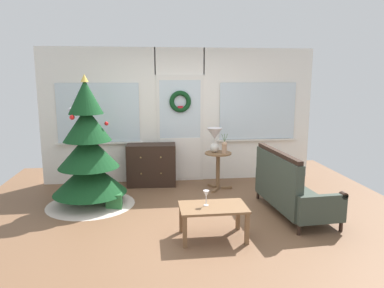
{
  "coord_description": "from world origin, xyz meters",
  "views": [
    {
      "loc": [
        -0.6,
        -4.84,
        2.01
      ],
      "look_at": [
        0.05,
        0.55,
        1.0
      ],
      "focal_mm": 33.88,
      "sensor_mm": 36.0,
      "label": 1
    }
  ],
  "objects": [
    {
      "name": "gift_box",
      "position": [
        -1.16,
        0.61,
        0.12
      ],
      "size": [
        0.24,
        0.22,
        0.24
      ],
      "primitive_type": "cube",
      "color": "#266633",
      "rests_on": "ground"
    },
    {
      "name": "dresser_cabinet",
      "position": [
        -0.57,
        1.79,
        0.39
      ],
      "size": [
        0.92,
        0.48,
        0.78
      ],
      "color": "black",
      "rests_on": "ground"
    },
    {
      "name": "settee_sofa",
      "position": [
        1.43,
        0.08,
        0.38
      ],
      "size": [
        0.81,
        1.6,
        0.96
      ],
      "color": "black",
      "rests_on": "ground"
    },
    {
      "name": "coffee_table",
      "position": [
        0.18,
        -0.61,
        0.36
      ],
      "size": [
        0.84,
        0.53,
        0.42
      ],
      "color": "brown",
      "rests_on": "ground"
    },
    {
      "name": "wine_glass",
      "position": [
        0.09,
        -0.57,
        0.56
      ],
      "size": [
        0.08,
        0.08,
        0.2
      ],
      "color": "silver",
      "rests_on": "coffee_table"
    },
    {
      "name": "ground_plane",
      "position": [
        0.0,
        0.0,
        0.0
      ],
      "size": [
        6.76,
        6.76,
        0.0
      ],
      "primitive_type": "plane",
      "color": "brown"
    },
    {
      "name": "table_lamp",
      "position": [
        0.56,
        1.43,
        0.96
      ],
      "size": [
        0.28,
        0.28,
        0.44
      ],
      "color": "silver",
      "rests_on": "side_table"
    },
    {
      "name": "side_table",
      "position": [
        0.62,
        1.39,
        0.48
      ],
      "size": [
        0.5,
        0.48,
        0.68
      ],
      "color": "brown",
      "rests_on": "ground"
    },
    {
      "name": "flower_vase",
      "position": [
        0.72,
        1.33,
        0.79
      ],
      "size": [
        0.11,
        0.1,
        0.35
      ],
      "color": "tan",
      "rests_on": "side_table"
    },
    {
      "name": "christmas_tree",
      "position": [
        -1.55,
        0.83,
        0.76
      ],
      "size": [
        1.39,
        1.39,
        2.05
      ],
      "color": "#4C331E",
      "rests_on": "ground"
    },
    {
      "name": "back_wall_with_door",
      "position": [
        0.0,
        2.08,
        1.28
      ],
      "size": [
        5.2,
        0.19,
        2.55
      ],
      "color": "white",
      "rests_on": "ground"
    }
  ]
}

